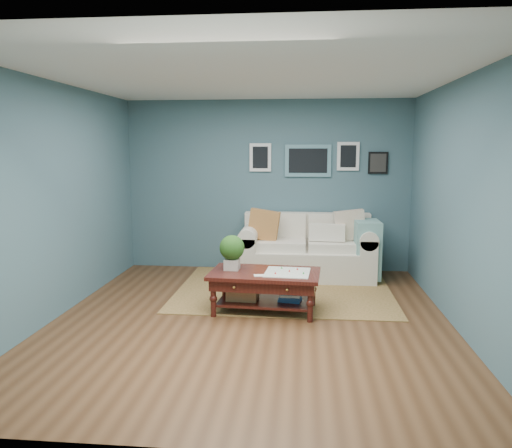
# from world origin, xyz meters

# --- Properties ---
(room_shell) EXTENTS (5.00, 5.02, 2.70)m
(room_shell) POSITION_xyz_m (0.02, 0.06, 1.36)
(room_shell) COLOR brown
(room_shell) RESTS_ON ground
(area_rug) EXTENTS (2.91, 2.33, 0.01)m
(area_rug) POSITION_xyz_m (0.33, 1.25, 0.01)
(area_rug) COLOR brown
(area_rug) RESTS_ON ground
(loveseat) EXTENTS (2.05, 0.93, 1.05)m
(loveseat) POSITION_xyz_m (0.73, 2.03, 0.43)
(loveseat) COLOR white
(loveseat) RESTS_ON ground
(coffee_table) EXTENTS (1.34, 0.84, 0.91)m
(coffee_table) POSITION_xyz_m (0.06, 0.35, 0.40)
(coffee_table) COLOR black
(coffee_table) RESTS_ON ground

